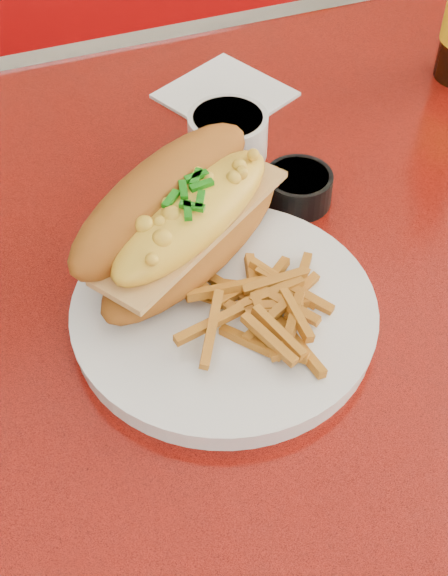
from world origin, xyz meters
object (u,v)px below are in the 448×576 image
object	(u,v)px
mac_hoagie	(182,217)
fork	(273,262)
dinner_plate	(224,313)
gravy_ramekin	(228,134)
diner_table	(257,381)
sauce_cup_right	(298,187)
booth_bench_far	(95,161)

from	to	relation	value
mac_hoagie	fork	world-z (taller)	mac_hoagie
fork	dinner_plate	bearing A→B (deg)	114.66
fork	gravy_ramekin	size ratio (longest dim) A/B	1.74
mac_hoagie	gravy_ramekin	world-z (taller)	mac_hoagie
diner_table	gravy_ramekin	distance (m)	0.25
diner_table	sauce_cup_right	bearing A→B (deg)	47.84
diner_table	mac_hoagie	xyz separation A→B (m)	(-0.06, 0.03, 0.22)
gravy_ramekin	diner_table	bearing A→B (deg)	-100.25
gravy_ramekin	sauce_cup_right	xyz separation A→B (m)	(0.04, -0.09, -0.01)
booth_bench_far	sauce_cup_right	size ratio (longest dim) A/B	15.73
dinner_plate	sauce_cup_right	world-z (taller)	sauce_cup_right
booth_bench_far	fork	distance (m)	0.96
gravy_ramekin	fork	bearing A→B (deg)	-97.98
fork	sauce_cup_right	distance (m)	0.10
booth_bench_far	fork	world-z (taller)	booth_bench_far
fork	sauce_cup_right	world-z (taller)	sauce_cup_right
dinner_plate	gravy_ramekin	xyz separation A→B (m)	(0.08, 0.20, 0.01)
fork	gravy_ramekin	bearing A→B (deg)	-13.81
dinner_plate	sauce_cup_right	bearing A→B (deg)	44.64
booth_bench_far	gravy_ramekin	world-z (taller)	booth_bench_far
booth_bench_far	sauce_cup_right	world-z (taller)	booth_bench_far
dinner_plate	mac_hoagie	distance (m)	0.09
fork	booth_bench_far	bearing A→B (deg)	-5.47
diner_table	dinner_plate	distance (m)	0.18
sauce_cup_right	diner_table	bearing A→B (deg)	-132.16
diner_table	booth_bench_far	world-z (taller)	booth_bench_far
fork	gravy_ramekin	world-z (taller)	gravy_ramekin
fork	sauce_cup_right	xyz separation A→B (m)	(0.06, 0.08, -0.00)
diner_table	sauce_cup_right	xyz separation A→B (m)	(0.06, 0.07, 0.18)
dinner_plate	fork	xyz separation A→B (m)	(0.06, 0.03, 0.01)
diner_table	fork	xyz separation A→B (m)	(0.01, -0.01, 0.18)
sauce_cup_right	mac_hoagie	bearing A→B (deg)	-160.50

